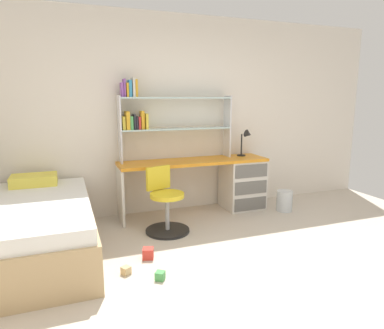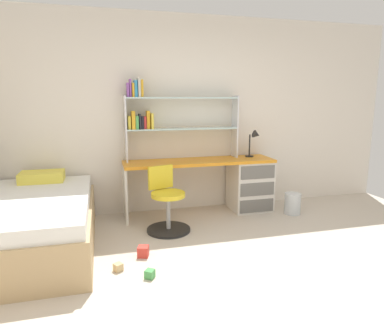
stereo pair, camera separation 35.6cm
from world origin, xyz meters
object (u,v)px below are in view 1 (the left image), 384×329
object	(u,v)px
bookshelf_hutch	(160,115)
toy_block_red_1	(148,253)
toy_block_natural_0	(126,270)
waste_bin	(284,201)
desk	(230,180)
swivel_chair	(166,207)
bed_platform	(32,230)
desk_lamp	(247,138)
toy_block_green_2	(160,276)

from	to	relation	value
bookshelf_hutch	toy_block_red_1	world-z (taller)	bookshelf_hutch
toy_block_natural_0	waste_bin	bearing A→B (deg)	22.88
desk	toy_block_red_1	distance (m)	1.88
swivel_chair	bed_platform	distance (m)	1.44
desk_lamp	toy_block_green_2	xyz separation A→B (m)	(-1.73, -1.62, -0.96)
desk	swivel_chair	size ratio (longest dim) A/B	2.65
bookshelf_hutch	desk_lamp	distance (m)	1.30
desk	desk_lamp	bearing A→B (deg)	10.88
toy_block_red_1	desk	bearing A→B (deg)	37.76
desk_lamp	toy_block_natural_0	distance (m)	2.63
bed_platform	toy_block_green_2	bearing A→B (deg)	-39.10
desk	toy_block_natural_0	xyz separation A→B (m)	(-1.72, -1.36, -0.38)
desk_lamp	waste_bin	bearing A→B (deg)	-45.16
bookshelf_hutch	toy_block_green_2	size ratio (longest dim) A/B	20.25
desk	toy_block_green_2	distance (m)	2.17
waste_bin	toy_block_red_1	size ratio (longest dim) A/B	2.72
desk	toy_block_red_1	size ratio (longest dim) A/B	19.26
swivel_chair	bed_platform	world-z (taller)	swivel_chair
swivel_chair	waste_bin	bearing A→B (deg)	4.80
toy_block_natural_0	toy_block_red_1	size ratio (longest dim) A/B	0.67
toy_block_red_1	desk_lamp	bearing A→B (deg)	34.27
desk_lamp	toy_block_green_2	distance (m)	2.56
bed_platform	toy_block_green_2	distance (m)	1.40
toy_block_green_2	toy_block_natural_0	bearing A→B (deg)	142.49
toy_block_natural_0	bookshelf_hutch	bearing A→B (deg)	63.66
bed_platform	waste_bin	distance (m)	3.22
swivel_chair	toy_block_red_1	xyz separation A→B (m)	(-0.37, -0.63, -0.25)
swivel_chair	toy_block_green_2	world-z (taller)	swivel_chair
toy_block_natural_0	toy_block_green_2	distance (m)	0.33
bed_platform	waste_bin	size ratio (longest dim) A/B	6.74
toy_block_natural_0	swivel_chair	bearing A→B (deg)	54.13
desk_lamp	toy_block_red_1	xyz separation A→B (m)	(-1.73, -1.18, -0.94)
swivel_chair	toy_block_natural_0	world-z (taller)	swivel_chair
bookshelf_hutch	desk_lamp	bearing A→B (deg)	-3.92
swivel_chair	bed_platform	size ratio (longest dim) A/B	0.40
desk_lamp	waste_bin	xyz separation A→B (m)	(0.40, -0.41, -0.85)
toy_block_natural_0	desk	bearing A→B (deg)	38.48
bookshelf_hutch	desk	bearing A→B (deg)	-8.14
bookshelf_hutch	desk_lamp	size ratio (longest dim) A/B	3.98
waste_bin	toy_block_green_2	world-z (taller)	waste_bin
desk_lamp	waste_bin	world-z (taller)	desk_lamp
toy_block_green_2	desk	bearing A→B (deg)	47.14
bed_platform	toy_block_natural_0	world-z (taller)	bed_platform
toy_block_natural_0	toy_block_red_1	bearing A→B (deg)	42.28
desk	swivel_chair	world-z (taller)	swivel_chair
desk_lamp	toy_block_natural_0	xyz separation A→B (m)	(-1.99, -1.42, -0.96)
bookshelf_hutch	waste_bin	distance (m)	2.10
bookshelf_hutch	swivel_chair	size ratio (longest dim) A/B	1.99
desk	waste_bin	bearing A→B (deg)	-27.37
bookshelf_hutch	swivel_chair	world-z (taller)	bookshelf_hutch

